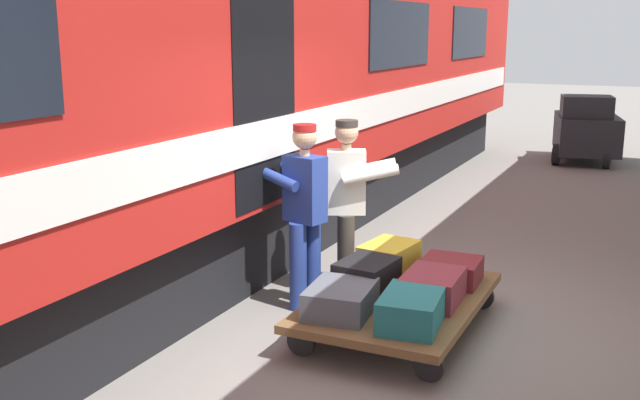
% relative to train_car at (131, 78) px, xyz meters
% --- Properties ---
extents(ground_plane, '(60.00, 60.00, 0.00)m').
position_rel_train_car_xyz_m(ground_plane, '(-3.31, -0.00, -2.06)').
color(ground_plane, slate).
extents(train_car, '(3.02, 20.57, 4.00)m').
position_rel_train_car_xyz_m(train_car, '(0.00, 0.00, 0.00)').
color(train_car, '#B21E19').
rests_on(train_car, ground_plane).
extents(luggage_cart, '(1.31, 2.02, 0.30)m').
position_rel_train_car_xyz_m(luggage_cart, '(-2.84, 0.13, -1.80)').
color(luggage_cart, brown).
rests_on(luggage_cart, ground_plane).
extents(suitcase_yellow_case, '(0.47, 0.60, 0.29)m').
position_rel_train_car_xyz_m(suitcase_yellow_case, '(-2.55, -0.42, -1.62)').
color(suitcase_yellow_case, gold).
rests_on(suitcase_yellow_case, luggage_cart).
extents(suitcase_black_hardshell, '(0.47, 0.57, 0.28)m').
position_rel_train_car_xyz_m(suitcase_black_hardshell, '(-2.55, 0.13, -1.62)').
color(suitcase_black_hardshell, black).
rests_on(suitcase_black_hardshell, luggage_cart).
extents(suitcase_teal_softside, '(0.51, 0.67, 0.25)m').
position_rel_train_car_xyz_m(suitcase_teal_softside, '(-3.14, 0.69, -1.63)').
color(suitcase_teal_softside, '#1E666B').
rests_on(suitcase_teal_softside, luggage_cart).
extents(suitcase_maroon_trunk, '(0.52, 0.50, 0.21)m').
position_rel_train_car_xyz_m(suitcase_maroon_trunk, '(-3.14, -0.42, -1.65)').
color(suitcase_maroon_trunk, maroon).
rests_on(suitcase_maroon_trunk, luggage_cart).
extents(suitcase_slate_roller, '(0.56, 0.66, 0.23)m').
position_rel_train_car_xyz_m(suitcase_slate_roller, '(-2.55, 0.69, -1.64)').
color(suitcase_slate_roller, '#4C515B').
rests_on(suitcase_slate_roller, luggage_cart).
extents(suitcase_burgundy_valise, '(0.47, 0.60, 0.25)m').
position_rel_train_car_xyz_m(suitcase_burgundy_valise, '(-3.14, 0.13, -1.63)').
color(suitcase_burgundy_valise, maroon).
rests_on(suitcase_burgundy_valise, luggage_cart).
extents(porter_in_overalls, '(0.72, 0.54, 1.70)m').
position_rel_train_car_xyz_m(porter_in_overalls, '(-1.85, -0.04, -1.14)').
color(porter_in_overalls, navy).
rests_on(porter_in_overalls, ground_plane).
extents(porter_by_door, '(0.74, 0.60, 1.70)m').
position_rel_train_car_xyz_m(porter_by_door, '(-2.10, -0.49, -1.14)').
color(porter_by_door, '#332D28').
rests_on(porter_by_door, ground_plane).
extents(baggage_tug, '(1.44, 1.90, 1.30)m').
position_rel_train_car_xyz_m(baggage_tug, '(-3.33, -9.19, -1.43)').
color(baggage_tug, black).
rests_on(baggage_tug, ground_plane).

